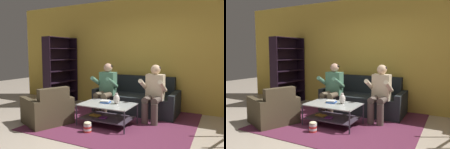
{
  "view_description": "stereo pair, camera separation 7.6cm",
  "coord_description": "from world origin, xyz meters",
  "views": [
    {
      "loc": [
        1.92,
        -3.08,
        1.47
      ],
      "look_at": [
        -0.17,
        0.98,
        1.01
      ],
      "focal_mm": 35.0,
      "sensor_mm": 36.0,
      "label": 1
    },
    {
      "loc": [
        1.99,
        -3.05,
        1.47
      ],
      "look_at": [
        -0.17,
        0.98,
        1.01
      ],
      "focal_mm": 35.0,
      "sensor_mm": 36.0,
      "label": 2
    }
  ],
  "objects": [
    {
      "name": "ground",
      "position": [
        0.0,
        0.0,
        0.0
      ],
      "size": [
        16.8,
        16.8,
        0.0
      ],
      "primitive_type": "plane",
      "color": "#BAAA96"
    },
    {
      "name": "back_partition",
      "position": [
        0.0,
        2.46,
        1.45
      ],
      "size": [
        8.4,
        0.12,
        2.9
      ],
      "primitive_type": "cube",
      "color": "gold",
      "rests_on": "ground"
    },
    {
      "name": "couch",
      "position": [
        0.03,
        1.93,
        0.29
      ],
      "size": [
        2.01,
        0.87,
        0.88
      ],
      "color": "#20262A",
      "rests_on": "ground"
    },
    {
      "name": "person_seated_left",
      "position": [
        -0.55,
        1.41,
        0.66
      ],
      "size": [
        0.5,
        0.58,
        1.21
      ],
      "color": "brown",
      "rests_on": "ground"
    },
    {
      "name": "person_seated_right",
      "position": [
        0.61,
        1.41,
        0.66
      ],
      "size": [
        0.5,
        0.58,
        1.21
      ],
      "color": "brown",
      "rests_on": "ground"
    },
    {
      "name": "coffee_table",
      "position": [
        -0.15,
        0.72,
        0.29
      ],
      "size": [
        1.08,
        0.69,
        0.44
      ],
      "color": "#B6BBB8",
      "rests_on": "ground"
    },
    {
      "name": "area_rug",
      "position": [
        -0.06,
        1.2,
        0.01
      ],
      "size": [
        3.14,
        3.16,
        0.01
      ],
      "color": "#612741",
      "rests_on": "ground"
    },
    {
      "name": "vase",
      "position": [
        0.02,
        0.82,
        0.54
      ],
      "size": [
        0.13,
        0.13,
        0.22
      ],
      "color": "silver",
      "rests_on": "coffee_table"
    },
    {
      "name": "book_stack",
      "position": [
        -0.23,
        0.79,
        0.46
      ],
      "size": [
        0.21,
        0.2,
        0.05
      ],
      "color": "#2553AF",
      "rests_on": "coffee_table"
    },
    {
      "name": "bookshelf",
      "position": [
        -2.32,
        1.8,
        0.85
      ],
      "size": [
        0.42,
        1.09,
        1.9
      ],
      "color": "black",
      "rests_on": "ground"
    },
    {
      "name": "armchair",
      "position": [
        -1.3,
        0.26,
        0.28
      ],
      "size": [
        1.09,
        1.09,
        0.78
      ],
      "color": "#463B28",
      "rests_on": "ground"
    },
    {
      "name": "popcorn_tub",
      "position": [
        -0.27,
        0.19,
        0.1
      ],
      "size": [
        0.15,
        0.15,
        0.2
      ],
      "color": "red",
      "rests_on": "ground"
    }
  ]
}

